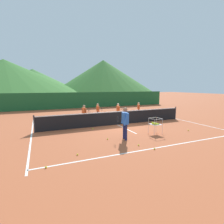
{
  "coord_description": "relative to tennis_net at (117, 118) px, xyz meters",
  "views": [
    {
      "loc": [
        -5.09,
        -10.82,
        2.69
      ],
      "look_at": [
        -0.32,
        0.18,
        0.91
      ],
      "focal_mm": 27.24,
      "sensor_mm": 36.0,
      "label": 1
    }
  ],
  "objects": [
    {
      "name": "ball_cart",
      "position": [
        1.01,
        -3.02,
        0.09
      ],
      "size": [
        0.58,
        0.58,
        0.9
      ],
      "color": "#B7B7BC",
      "rests_on": "ground"
    },
    {
      "name": "student_1",
      "position": [
        -0.54,
        2.67,
        0.29
      ],
      "size": [
        0.41,
        0.67,
        1.32
      ],
      "color": "black",
      "rests_on": "ground"
    },
    {
      "name": "hill_0",
      "position": [
        -16.36,
        65.49,
        5.99
      ],
      "size": [
        59.31,
        59.31,
        12.97
      ],
      "primitive_type": "cone",
      "color": "#38702D",
      "rests_on": "ground"
    },
    {
      "name": "line_sideline_west",
      "position": [
        -5.57,
        0.0,
        -0.5
      ],
      "size": [
        0.08,
        10.74,
        0.01
      ],
      "primitive_type": "cube",
      "color": "white",
      "rests_on": "ground"
    },
    {
      "name": "windscreen_fence",
      "position": [
        0.0,
        10.62,
        0.5
      ],
      "size": [
        24.52,
        0.08,
        2.01
      ],
      "primitive_type": "cube",
      "color": "#1E5B2D",
      "rests_on": "ground"
    },
    {
      "name": "line_service_center",
      "position": [
        0.0,
        0.0,
        -0.5
      ],
      "size": [
        0.08,
        5.32,
        0.01
      ],
      "primitive_type": "cube",
      "color": "white",
      "rests_on": "ground"
    },
    {
      "name": "student_3",
      "position": [
        3.39,
        2.54,
        0.27
      ],
      "size": [
        0.39,
        0.51,
        1.28
      ],
      "color": "black",
      "rests_on": "ground"
    },
    {
      "name": "tennis_ball_3",
      "position": [
        -4.99,
        -5.05,
        -0.47
      ],
      "size": [
        0.07,
        0.07,
        0.07
      ],
      "primitive_type": "sphere",
      "color": "yellow",
      "rests_on": "ground"
    },
    {
      "name": "tennis_ball_4",
      "position": [
        -0.59,
        -5.09,
        -0.47
      ],
      "size": [
        0.07,
        0.07,
        0.07
      ],
      "primitive_type": "sphere",
      "color": "yellow",
      "rests_on": "ground"
    },
    {
      "name": "hill_1",
      "position": [
        -6.9,
        75.06,
        4.83
      ],
      "size": [
        44.19,
        44.19,
        10.67
      ],
      "primitive_type": "cone",
      "color": "#427A38",
      "rests_on": "ground"
    },
    {
      "name": "tennis_net",
      "position": [
        0.0,
        0.0,
        0.0
      ],
      "size": [
        10.91,
        0.08,
        1.05
      ],
      "color": "#333338",
      "rests_on": "ground"
    },
    {
      "name": "tennis_ball_0",
      "position": [
        -2.0,
        -0.61,
        -0.47
      ],
      "size": [
        0.07,
        0.07,
        0.07
      ],
      "primitive_type": "sphere",
      "color": "yellow",
      "rests_on": "ground"
    },
    {
      "name": "tennis_ball_5",
      "position": [
        -1.95,
        -2.99,
        -0.47
      ],
      "size": [
        0.07,
        0.07,
        0.07
      ],
      "primitive_type": "sphere",
      "color": "yellow",
      "rests_on": "ground"
    },
    {
      "name": "instructor",
      "position": [
        -1.11,
        -3.3,
        0.5
      ],
      "size": [
        0.44,
        0.8,
        1.66
      ],
      "color": "#191E4C",
      "rests_on": "ground"
    },
    {
      "name": "line_baseline_far",
      "position": [
        0.0,
        5.77,
        -0.5
      ],
      "size": [
        11.14,
        0.08,
        0.01
      ],
      "primitive_type": "cube",
      "color": "white",
      "rests_on": "ground"
    },
    {
      "name": "ground_plane",
      "position": [
        0.0,
        0.0,
        -0.5
      ],
      "size": [
        120.0,
        120.0,
        0.0
      ],
      "primitive_type": "plane",
      "color": "#B25633"
    },
    {
      "name": "line_baseline_near",
      "position": [
        0.0,
        -4.97,
        -0.5
      ],
      "size": [
        11.14,
        0.08,
        0.01
      ],
      "primitive_type": "cube",
      "color": "white",
      "rests_on": "ground"
    },
    {
      "name": "student_2",
      "position": [
        1.06,
        2.04,
        0.29
      ],
      "size": [
        0.41,
        0.67,
        1.32
      ],
      "color": "navy",
      "rests_on": "ground"
    },
    {
      "name": "student_0",
      "position": [
        -2.03,
        1.42,
        0.32
      ],
      "size": [
        0.51,
        0.61,
        1.37
      ],
      "color": "silver",
      "rests_on": "ground"
    },
    {
      "name": "tennis_ball_2",
      "position": [
        3.3,
        -3.33,
        -0.47
      ],
      "size": [
        0.07,
        0.07,
        0.07
      ],
      "primitive_type": "sphere",
      "color": "yellow",
      "rests_on": "ground"
    },
    {
      "name": "tennis_ball_1",
      "position": [
        -3.8,
        -4.4,
        -0.47
      ],
      "size": [
        0.07,
        0.07,
        0.07
      ],
      "primitive_type": "sphere",
      "color": "yellow",
      "rests_on": "ground"
    },
    {
      "name": "hill_2",
      "position": [
        24.87,
        69.15,
        7.31
      ],
      "size": [
        49.43,
        49.43,
        15.61
      ],
      "primitive_type": "cone",
      "color": "#38702D",
      "rests_on": "ground"
    },
    {
      "name": "tennis_ball_6",
      "position": [
        -0.97,
        -4.41,
        -0.47
      ],
      "size": [
        0.07,
        0.07,
        0.07
      ],
      "primitive_type": "sphere",
      "color": "yellow",
      "rests_on": "ground"
    },
    {
      "name": "line_sideline_east",
      "position": [
        5.57,
        0.0,
        -0.5
      ],
      "size": [
        0.08,
        10.74,
        0.01
      ],
      "primitive_type": "cube",
      "color": "white",
      "rests_on": "ground"
    }
  ]
}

